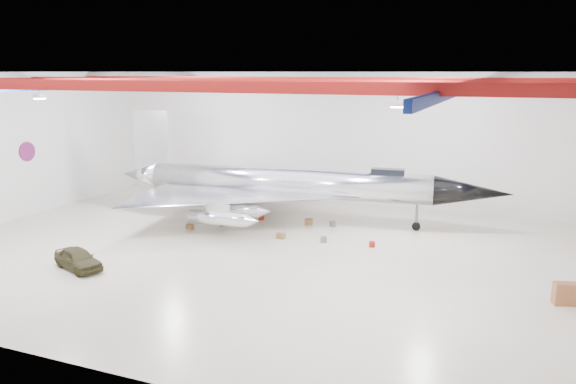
% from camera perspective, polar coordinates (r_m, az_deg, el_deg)
% --- Properties ---
extents(floor, '(40.00, 40.00, 0.00)m').
position_cam_1_polar(floor, '(35.34, -3.84, -6.07)').
color(floor, beige).
rests_on(floor, ground).
extents(wall_back, '(40.00, 0.00, 40.00)m').
position_cam_1_polar(wall_back, '(47.83, 3.94, 5.48)').
color(wall_back, silver).
rests_on(wall_back, floor).
extents(wall_left, '(0.00, 30.00, 30.00)m').
position_cam_1_polar(wall_left, '(46.34, -26.88, 3.98)').
color(wall_left, silver).
rests_on(wall_left, floor).
extents(ceiling, '(40.00, 40.00, 0.00)m').
position_cam_1_polar(ceiling, '(33.57, -4.11, 12.06)').
color(ceiling, '#0A0F38').
rests_on(ceiling, wall_back).
extents(ceiling_structure, '(39.50, 29.50, 1.08)m').
position_cam_1_polar(ceiling_structure, '(33.58, -4.10, 10.91)').
color(ceiling_structure, maroon).
rests_on(ceiling_structure, ceiling).
extents(wall_roundel, '(0.10, 1.50, 1.50)m').
position_cam_1_polar(wall_roundel, '(47.68, -24.98, 3.74)').
color(wall_roundel, '#B21414').
rests_on(wall_roundel, wall_left).
extents(jet_aircraft, '(29.58, 18.69, 8.07)m').
position_cam_1_polar(jet_aircraft, '(41.72, -0.16, 0.55)').
color(jet_aircraft, silver).
rests_on(jet_aircraft, floor).
extents(jeep, '(3.89, 2.64, 1.23)m').
position_cam_1_polar(jeep, '(34.24, -20.55, -6.37)').
color(jeep, '#3A351D').
rests_on(jeep, floor).
extents(desk, '(1.31, 0.92, 1.09)m').
position_cam_1_polar(desk, '(30.58, 26.42, -9.24)').
color(desk, brown).
rests_on(desk, floor).
extents(crate_ply, '(0.54, 0.46, 0.34)m').
position_cam_1_polar(crate_ply, '(40.81, -9.94, -3.47)').
color(crate_ply, olive).
rests_on(crate_ply, floor).
extents(toolbox_red, '(0.47, 0.40, 0.29)m').
position_cam_1_polar(toolbox_red, '(42.72, -2.71, -2.63)').
color(toolbox_red, maroon).
rests_on(toolbox_red, floor).
extents(engine_drum, '(0.53, 0.53, 0.38)m').
position_cam_1_polar(engine_drum, '(37.16, 3.65, -4.85)').
color(engine_drum, '#59595B').
rests_on(engine_drum, floor).
extents(parts_bin, '(0.71, 0.64, 0.41)m').
position_cam_1_polar(parts_bin, '(41.39, 2.12, -3.02)').
color(parts_bin, olive).
rests_on(parts_bin, floor).
extents(crate_small, '(0.49, 0.45, 0.28)m').
position_cam_1_polar(crate_small, '(43.35, -7.07, -2.50)').
color(crate_small, '#59595B').
rests_on(crate_small, floor).
extents(tool_chest, '(0.51, 0.51, 0.35)m').
position_cam_1_polar(tool_chest, '(36.56, 8.53, -5.27)').
color(tool_chest, maroon).
rests_on(tool_chest, floor).
extents(oil_barrel, '(0.57, 0.49, 0.36)m').
position_cam_1_polar(oil_barrel, '(37.95, -0.72, -4.47)').
color(oil_barrel, olive).
rests_on(oil_barrel, floor).
extents(spares_box, '(0.45, 0.45, 0.41)m').
position_cam_1_polar(spares_box, '(40.93, 4.57, -3.23)').
color(spares_box, '#59595B').
rests_on(spares_box, floor).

